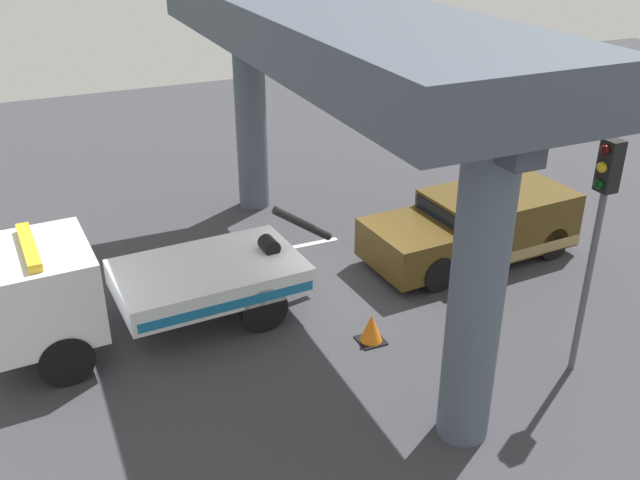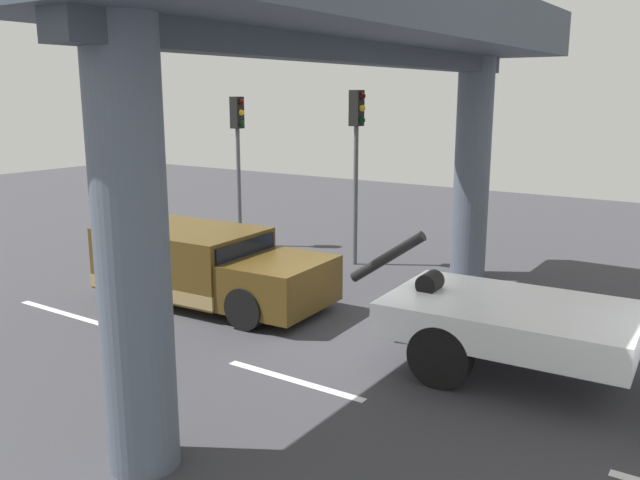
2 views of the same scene
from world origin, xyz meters
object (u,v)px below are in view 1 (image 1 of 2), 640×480
Objects in this scene: tow_truck_white at (115,285)px; traffic_light_far at (600,210)px; traffic_cone_orange at (371,329)px; towed_van_green at (478,227)px.

tow_truck_white is 9.13m from traffic_light_far.
tow_truck_white is 5.16m from traffic_cone_orange.
traffic_light_far is at bearing 142.46° from traffic_cone_orange.
towed_van_green is 4.75m from traffic_cone_orange.
towed_van_green is 5.38m from traffic_light_far.
traffic_cone_orange is (4.14, 2.28, -0.48)m from towed_van_green.
traffic_cone_orange is (-4.56, 2.23, -0.90)m from tow_truck_white.
tow_truck_white is at bearing -26.05° from traffic_cone_orange.
tow_truck_white is 1.61× the size of traffic_light_far.
traffic_light_far is at bearing 149.00° from tow_truck_white.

